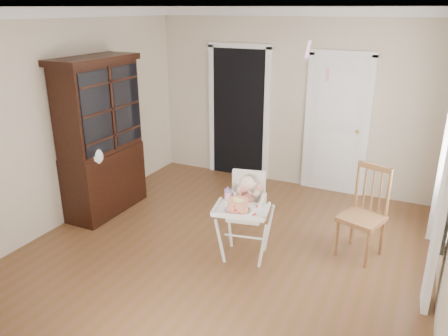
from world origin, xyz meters
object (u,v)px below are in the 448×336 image
at_px(sippy_cup, 228,195).
at_px(china_cabinet, 101,138).
at_px(cake, 238,205).
at_px(dining_chair, 363,215).
at_px(high_chair, 245,207).

bearing_deg(sippy_cup, china_cabinet, 168.83).
bearing_deg(cake, dining_chair, 37.74).
distance_m(china_cabinet, dining_chair, 3.47).
relative_size(high_chair, cake, 3.70).
xyz_separation_m(high_chair, sippy_cup, (-0.16, -0.11, 0.16)).
relative_size(sippy_cup, china_cabinet, 0.09).
height_order(high_chair, dining_chair, dining_chair).
xyz_separation_m(cake, sippy_cup, (-0.19, 0.16, 0.01)).
height_order(cake, sippy_cup, sippy_cup).
relative_size(high_chair, dining_chair, 0.96).
relative_size(cake, dining_chair, 0.26).
bearing_deg(dining_chair, china_cabinet, -157.22).
distance_m(cake, china_cabinet, 2.34).
distance_m(cake, dining_chair, 1.49).
height_order(cake, dining_chair, dining_chair).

